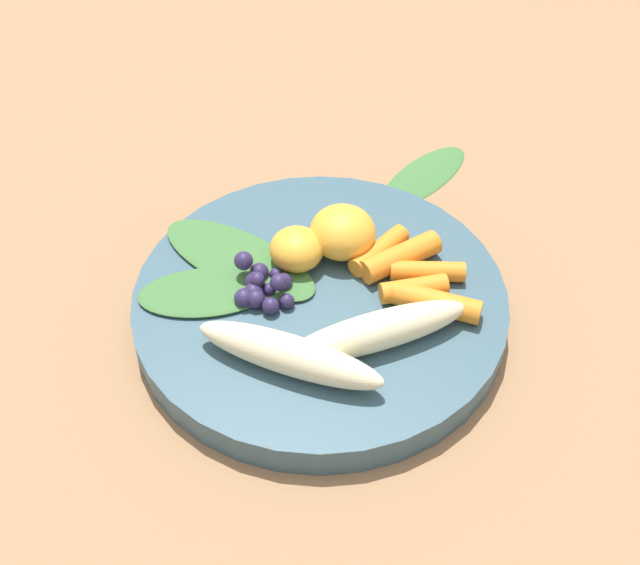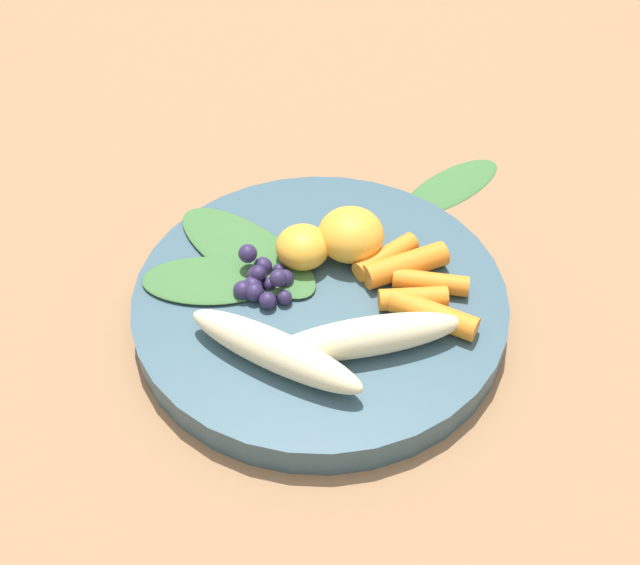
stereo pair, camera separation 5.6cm
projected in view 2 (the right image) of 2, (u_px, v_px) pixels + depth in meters
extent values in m
plane|color=#99704C|center=(320.00, 315.00, 0.59)|extent=(2.40, 2.40, 0.00)
cylinder|color=#385666|center=(320.00, 304.00, 0.58)|extent=(0.27, 0.27, 0.02)
ellipsoid|color=beige|center=(367.00, 337.00, 0.52)|extent=(0.12, 0.10, 0.03)
ellipsoid|color=beige|center=(275.00, 350.00, 0.52)|extent=(0.05, 0.13, 0.03)
ellipsoid|color=#F4A833|center=(303.00, 247.00, 0.58)|extent=(0.04, 0.04, 0.03)
ellipsoid|color=#F4A833|center=(351.00, 235.00, 0.59)|extent=(0.05, 0.05, 0.04)
cylinder|color=orange|center=(434.00, 315.00, 0.54)|extent=(0.03, 0.06, 0.02)
cylinder|color=orange|center=(413.00, 298.00, 0.56)|extent=(0.05, 0.05, 0.02)
cylinder|color=orange|center=(431.00, 282.00, 0.57)|extent=(0.04, 0.05, 0.01)
cylinder|color=orange|center=(406.00, 265.00, 0.58)|extent=(0.07, 0.04, 0.02)
cylinder|color=orange|center=(386.00, 257.00, 0.59)|extent=(0.06, 0.02, 0.02)
sphere|color=#2D234C|center=(285.00, 297.00, 0.56)|extent=(0.01, 0.01, 0.01)
sphere|color=#2D234C|center=(263.00, 266.00, 0.58)|extent=(0.01, 0.01, 0.01)
sphere|color=#2D234C|center=(243.00, 290.00, 0.56)|extent=(0.01, 0.01, 0.01)
sphere|color=#2D234C|center=(285.00, 278.00, 0.57)|extent=(0.01, 0.01, 0.01)
sphere|color=#2D234C|center=(269.00, 284.00, 0.57)|extent=(0.01, 0.01, 0.01)
sphere|color=#2D234C|center=(258.00, 273.00, 0.56)|extent=(0.01, 0.01, 0.01)
sphere|color=#2D234C|center=(279.00, 270.00, 0.58)|extent=(0.01, 0.01, 0.01)
sphere|color=#2D234C|center=(248.00, 253.00, 0.57)|extent=(0.01, 0.01, 0.01)
sphere|color=#2D234C|center=(254.00, 292.00, 0.56)|extent=(0.01, 0.01, 0.01)
sphere|color=#2D234C|center=(278.00, 278.00, 0.56)|extent=(0.01, 0.01, 0.01)
sphere|color=#2D234C|center=(257.00, 275.00, 0.57)|extent=(0.01, 0.01, 0.01)
sphere|color=#2D234C|center=(268.00, 301.00, 0.56)|extent=(0.01, 0.01, 0.01)
sphere|color=#2D234C|center=(253.00, 286.00, 0.57)|extent=(0.01, 0.01, 0.01)
ellipsoid|color=#3D7038|center=(246.00, 251.00, 0.60)|extent=(0.06, 0.14, 0.00)
ellipsoid|color=#3D7038|center=(208.00, 280.00, 0.58)|extent=(0.10, 0.11, 0.00)
ellipsoid|color=#3D7038|center=(452.00, 184.00, 0.69)|extent=(0.12, 0.06, 0.01)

